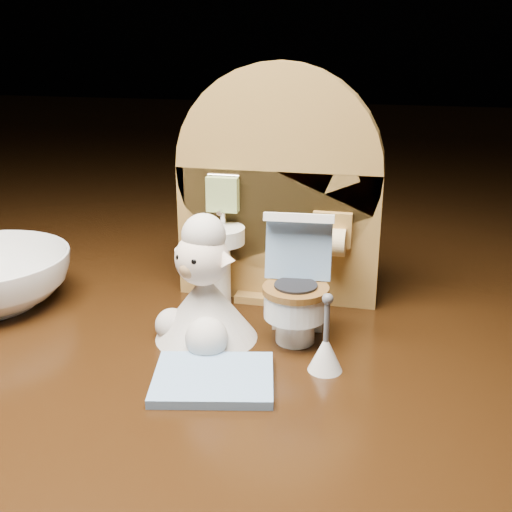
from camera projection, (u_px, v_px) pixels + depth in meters
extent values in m
cube|color=black|center=(255.00, 415.00, 0.38)|extent=(2.50, 2.50, 0.10)
cube|color=#A47939|center=(278.00, 235.00, 0.41)|extent=(0.13, 0.02, 0.09)
cylinder|color=#A47939|center=(278.00, 169.00, 0.40)|extent=(0.13, 0.02, 0.13)
cube|color=#A47939|center=(277.00, 293.00, 0.43)|extent=(0.05, 0.04, 0.01)
cylinder|color=white|center=(221.00, 271.00, 0.41)|extent=(0.01, 0.01, 0.04)
cylinder|color=white|center=(219.00, 235.00, 0.40)|extent=(0.03, 0.03, 0.01)
cylinder|color=silver|center=(223.00, 216.00, 0.40)|extent=(0.00, 0.00, 0.01)
cube|color=#95AB64|center=(223.00, 194.00, 0.40)|extent=(0.02, 0.01, 0.02)
cube|color=#A47939|center=(332.00, 230.00, 0.39)|extent=(0.02, 0.01, 0.02)
cylinder|color=beige|center=(331.00, 242.00, 0.39)|extent=(0.02, 0.02, 0.02)
cylinder|color=white|center=(295.00, 328.00, 0.36)|extent=(0.02, 0.02, 0.02)
cylinder|color=white|center=(295.00, 304.00, 0.36)|extent=(0.04, 0.04, 0.01)
cylinder|color=brown|center=(296.00, 290.00, 0.35)|extent=(0.04, 0.04, 0.00)
cube|color=white|center=(299.00, 292.00, 0.38)|extent=(0.03, 0.02, 0.04)
cube|color=#769BC6|center=(299.00, 247.00, 0.36)|extent=(0.04, 0.02, 0.04)
cube|color=white|center=(299.00, 218.00, 0.35)|extent=(0.04, 0.01, 0.01)
cylinder|color=#A0D422|center=(314.00, 248.00, 0.37)|extent=(0.01, 0.01, 0.01)
cube|color=#769BC6|center=(213.00, 379.00, 0.32)|extent=(0.07, 0.06, 0.00)
cone|color=white|center=(325.00, 353.00, 0.33)|extent=(0.02, 0.02, 0.02)
cylinder|color=#59595B|center=(327.00, 321.00, 0.33)|extent=(0.00, 0.00, 0.02)
sphere|color=#59595B|center=(328.00, 299.00, 0.32)|extent=(0.01, 0.01, 0.01)
cone|color=beige|center=(206.00, 306.00, 0.36)|extent=(0.06, 0.06, 0.04)
sphere|color=beige|center=(207.00, 338.00, 0.35)|extent=(0.02, 0.02, 0.02)
sphere|color=beige|center=(172.00, 325.00, 0.37)|extent=(0.02, 0.02, 0.02)
sphere|color=#FCDFC5|center=(202.00, 258.00, 0.35)|extent=(0.03, 0.03, 0.03)
sphere|color=tan|center=(189.00, 269.00, 0.35)|extent=(0.01, 0.01, 0.01)
sphere|color=beige|center=(204.00, 235.00, 0.35)|extent=(0.02, 0.02, 0.02)
cone|color=#FCDFC5|center=(186.00, 246.00, 0.36)|extent=(0.02, 0.01, 0.01)
cone|color=#FCDFC5|center=(224.00, 256.00, 0.35)|extent=(0.02, 0.01, 0.01)
sphere|color=black|center=(179.00, 257.00, 0.35)|extent=(0.00, 0.00, 0.00)
sphere|color=black|center=(194.00, 261.00, 0.34)|extent=(0.00, 0.00, 0.00)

